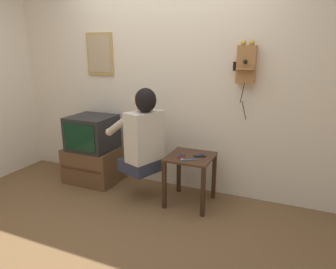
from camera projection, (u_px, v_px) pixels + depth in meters
ground_plane at (117, 234)px, 2.75m from camera, size 14.00×14.00×0.00m
wall_back at (169, 82)px, 3.48m from camera, size 6.80×0.05×2.55m
side_table at (190, 167)px, 3.20m from camera, size 0.47×0.48×0.55m
person at (143, 133)px, 3.19m from camera, size 0.65×0.56×0.93m
tv_stand at (93, 165)px, 3.82m from camera, size 0.65×0.48×0.44m
television at (92, 133)px, 3.70m from camera, size 0.52×0.49×0.42m
wall_phone_antique at (246, 64)px, 3.01m from camera, size 0.23×0.18×0.80m
framed_picture at (100, 54)px, 3.71m from camera, size 0.37×0.03×0.51m
cell_phone_held at (181, 156)px, 3.15m from camera, size 0.07×0.13×0.01m
cell_phone_spare at (200, 156)px, 3.15m from camera, size 0.14×0.12×0.01m
toothbrush at (188, 160)px, 3.04m from camera, size 0.16×0.11×0.02m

